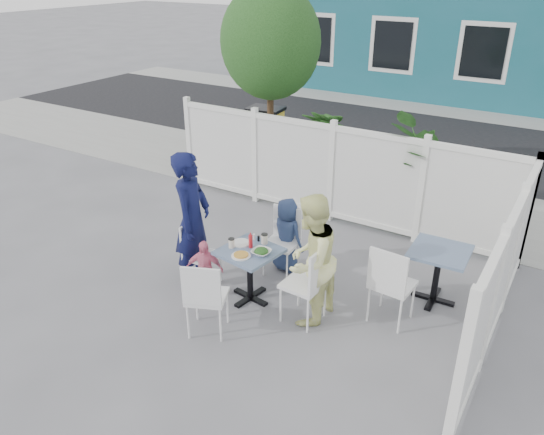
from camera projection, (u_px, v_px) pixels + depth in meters
The scene contains 29 objects.
ground at pixel (242, 285), 7.00m from camera, with size 80.00×80.00×0.00m, color slate.
near_sidewalk at pixel (357, 190), 9.91m from camera, with size 24.00×2.60×0.01m, color gray.
street at pixel (419, 139), 12.74m from camera, with size 24.00×5.00×0.01m, color black.
far_sidewalk at pixel (452, 111), 15.12m from camera, with size 24.00×1.60×0.01m, color gray.
fence_back at pixel (331, 175), 8.45m from camera, with size 5.86×0.08×1.60m.
fence_right at pixel (501, 278), 5.70m from camera, with size 0.08×3.66×1.60m.
tree at pixel (270, 43), 9.15m from camera, with size 1.80×1.62×3.59m.
utility_cabinet at pixel (266, 139), 10.82m from camera, with size 0.63×0.45×1.17m, color gold.
potted_shrub_a at pixel (328, 156), 9.16m from camera, with size 0.92×0.92×1.65m, color #183B14.
potted_shrub_b at pixel (436, 175), 8.16m from camera, with size 1.61×1.39×1.79m, color #183B14.
main_table at pixel (250, 262), 6.50m from camera, with size 0.75×0.75×0.70m.
spare_table at pixel (439, 262), 6.46m from camera, with size 0.71×0.71×0.72m.
chair_left at pixel (197, 249), 6.85m from camera, with size 0.41×0.42×0.87m.
chair_right at pixel (310, 279), 6.06m from camera, with size 0.47×0.48×1.01m.
chair_back at pixel (284, 236), 7.12m from camera, with size 0.44×0.43×0.92m.
chair_near at pixel (205, 294), 5.84m from camera, with size 0.56×0.56×0.95m.
chair_spare at pixel (390, 281), 6.03m from camera, with size 0.49×0.48×1.01m.
man at pixel (192, 220), 6.71m from camera, with size 0.66×0.43×1.81m, color #0E123C.
woman at pixel (310, 260), 6.03m from camera, with size 0.77×0.60×1.59m, color #F1F75C.
boy at pixel (287, 235), 7.17m from camera, with size 0.51×0.33×1.05m, color navy.
toddler at pixel (205, 270), 6.59m from camera, with size 0.47×0.20×0.81m, color pink.
plate_main at pixel (241, 256), 6.29m from camera, with size 0.23×0.23×0.01m, color white.
plate_side at pixel (241, 243), 6.58m from camera, with size 0.24×0.24×0.02m, color white.
salad_bowl at pixel (261, 252), 6.33m from camera, with size 0.23×0.23×0.06m, color white.
coffee_cup_a at pixel (232, 243), 6.47m from camera, with size 0.07×0.07×0.11m, color beige.
coffee_cup_b at pixel (264, 239), 6.56m from camera, with size 0.08×0.08×0.12m, color beige.
ketchup_bottle at pixel (251, 242), 6.46m from camera, with size 0.05×0.05×0.16m, color red.
salt_shaker at pixel (254, 237), 6.66m from camera, with size 0.03×0.03×0.07m, color white.
pepper_shaker at pixel (258, 239), 6.62m from camera, with size 0.03×0.03×0.07m, color black.
Camera 1 is at (3.43, -4.82, 3.87)m, focal length 35.00 mm.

